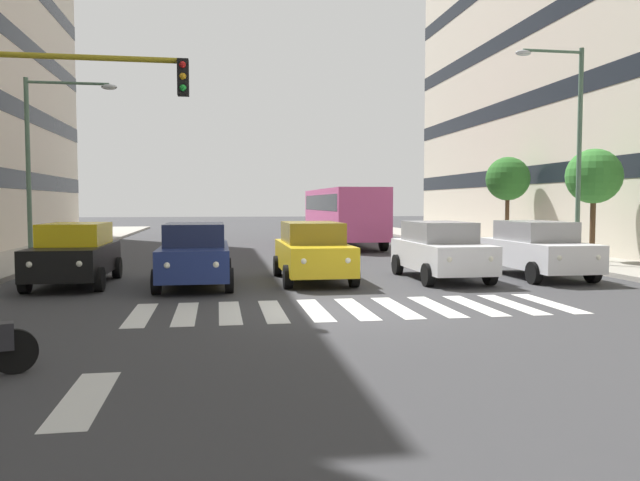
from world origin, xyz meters
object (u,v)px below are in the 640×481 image
Objects in this scene: bus_behind_traffic at (343,211)px; car_0 at (537,249)px; car_4 at (75,253)px; street_lamp_right at (45,148)px; street_lamp_left at (570,135)px; traffic_light_gantry at (13,131)px; car_3 at (195,254)px; street_tree_1 at (594,177)px; car_1 at (440,250)px; car_2 at (313,251)px; street_tree_2 at (508,179)px.

car_0 is at bearing 101.91° from bus_behind_traffic.
street_lamp_right is at bearing -68.78° from car_4.
street_lamp_left is at bearing 114.53° from bus_behind_traffic.
street_lamp_right is (1.96, -9.94, 0.48)m from traffic_light_gantry.
street_tree_1 is (-14.29, -3.60, 2.36)m from car_3.
car_4 is at bearing 9.27° from street_tree_1.
street_tree_1 is at bearing 172.20° from street_lamp_right.
car_1 is 0.68× the size of street_lamp_right.
car_2 is (3.83, -0.18, 0.00)m from car_1.
bus_behind_traffic reaches higher than car_0.
street_tree_2 is (-11.11, -10.32, 2.54)m from car_2.
bus_behind_traffic is 1.60× the size of street_lamp_right.
street_lamp_left is 2.26m from street_tree_1.
car_1 and car_2 have the same top height.
car_2 is at bearing 75.18° from bus_behind_traffic.
car_3 is 0.68× the size of street_lamp_right.
street_lamp_right reaches higher than bus_behind_traffic.
traffic_light_gantry reaches higher than car_1.
car_4 is 20.58m from street_tree_2.
bus_behind_traffic is 8.52m from street_tree_2.
street_tree_2 is (-1.71, -8.09, -1.23)m from street_lamp_left.
car_0 is at bearing 178.17° from car_2.
car_3 is (7.18, 0.31, 0.00)m from car_1.
car_2 is 1.08× the size of street_tree_1.
traffic_light_gantry is (13.78, 3.92, 2.88)m from car_0.
car_0 is 14.61m from traffic_light_gantry.
traffic_light_gantry is at bearing 87.29° from car_4.
car_1 is 3.83m from car_2.
car_1 is at bearing 55.26° from street_tree_2.
bus_behind_traffic is at bearing -145.60° from street_lamp_right.
street_lamp_right is (5.46, -6.30, 3.35)m from car_3.
car_3 is 1.08× the size of street_tree_1.
street_tree_1 is (-10.94, -3.10, 2.36)m from car_2.
car_3 is 14.92m from street_tree_1.
car_0 is 3.10m from car_1.
car_1 is at bearing 154.65° from street_lamp_right.
car_3 is 13.59m from street_lamp_left.
car_3 and car_4 have the same top height.
car_0 is 5.72m from street_tree_1.
car_3 is 16.62m from bus_behind_traffic.
car_2 is at bearing 42.88° from street_tree_2.
car_4 is 1.08× the size of street_tree_1.
bus_behind_traffic is 21.53m from traffic_light_gantry.
traffic_light_gantry is at bearing 22.14° from street_tree_1.
car_2 is at bearing 15.83° from street_tree_1.
car_0 is at bearing 179.31° from car_1.
traffic_light_gantry is 0.84× the size of street_lamp_right.
car_3 is 1.00× the size of car_4.
car_4 is at bearing -1.99° from car_2.
bus_behind_traffic is 13.73m from street_lamp_left.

